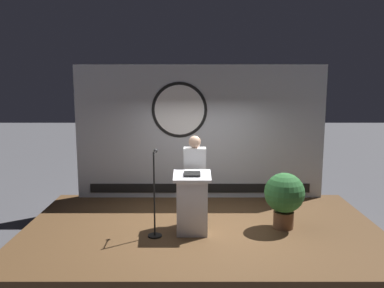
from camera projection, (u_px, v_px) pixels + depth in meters
ground_plane at (202, 242)px, 7.31m from camera, size 40.00×40.00×0.00m
stage_platform at (202, 234)px, 7.29m from camera, size 6.40×4.00×0.30m
banner_display at (199, 132)px, 8.85m from camera, size 5.47×0.12×2.95m
podium at (192, 203)px, 6.88m from camera, size 0.64×0.50×1.09m
speaker_person at (195, 179)px, 7.30m from camera, size 0.40×0.26×1.64m
microphone_stand at (155, 206)px, 6.78m from camera, size 0.24×0.52×1.46m
potted_plant at (284, 195)px, 7.11m from camera, size 0.71×0.71×1.01m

